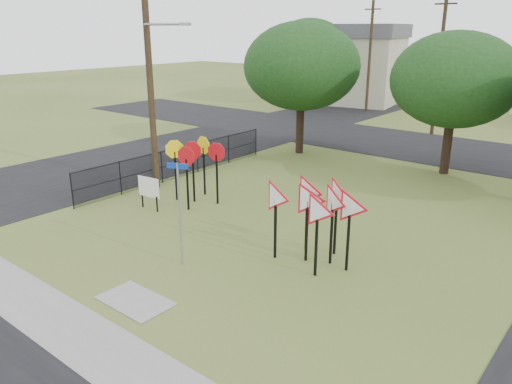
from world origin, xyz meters
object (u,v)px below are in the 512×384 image
street_name_sign (179,208)px  stop_sign_cluster (195,157)px  yield_sign_cluster (318,204)px  info_board (149,188)px

street_name_sign → stop_sign_cluster: bearing=131.2°
yield_sign_cluster → info_board: (-7.62, -0.23, -1.00)m
street_name_sign → stop_sign_cluster: (-3.80, 4.33, 0.08)m
street_name_sign → info_board: (-4.56, 2.50, -0.93)m
stop_sign_cluster → yield_sign_cluster: 7.05m
yield_sign_cluster → info_board: yield_sign_cluster is taller
stop_sign_cluster → info_board: bearing=-112.6°
info_board → stop_sign_cluster: bearing=67.4°
street_name_sign → yield_sign_cluster: 4.11m
yield_sign_cluster → info_board: 7.69m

